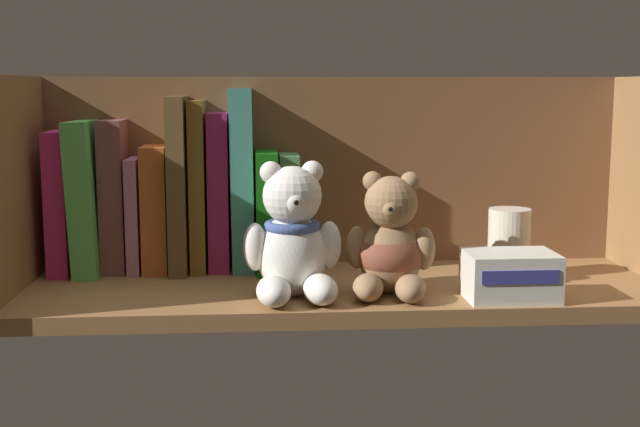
{
  "coord_description": "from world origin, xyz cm",
  "views": [
    {
      "loc": [
        -10.52,
        -100.78,
        26.23
      ],
      "look_at": [
        -3.05,
        0.0,
        10.91
      ],
      "focal_mm": 46.78,
      "sensor_mm": 36.0,
      "label": 1
    }
  ],
  "objects_px": {
    "book_1": "(90,196)",
    "book_3": "(137,213)",
    "book_2": "(116,195)",
    "book_4": "(158,207)",
    "book_8": "(243,179)",
    "book_10": "(289,210)",
    "teddy_bear_larger": "(293,240)",
    "book_6": "(199,185)",
    "book_9": "(267,209)",
    "pillar_candle": "(509,243)",
    "book_0": "(65,201)",
    "teddy_bear_smaller": "(390,246)",
    "book_7": "(219,191)",
    "small_product_box": "(510,276)",
    "book_5": "(180,183)"
  },
  "relations": [
    {
      "from": "book_1",
      "to": "pillar_candle",
      "type": "bearing_deg",
      "value": -9.14
    },
    {
      "from": "book_0",
      "to": "book_8",
      "type": "distance_m",
      "value": 0.24
    },
    {
      "from": "book_1",
      "to": "book_5",
      "type": "bearing_deg",
      "value": 0.0
    },
    {
      "from": "book_2",
      "to": "book_4",
      "type": "xyz_separation_m",
      "value": [
        0.05,
        0.0,
        -0.02
      ]
    },
    {
      "from": "book_1",
      "to": "book_8",
      "type": "distance_m",
      "value": 0.2
    },
    {
      "from": "book_0",
      "to": "book_2",
      "type": "height_order",
      "value": "book_2"
    },
    {
      "from": "book_1",
      "to": "book_9",
      "type": "xyz_separation_m",
      "value": [
        0.23,
        0.0,
        -0.02
      ]
    },
    {
      "from": "book_1",
      "to": "book_3",
      "type": "relative_size",
      "value": 1.33
    },
    {
      "from": "book_4",
      "to": "book_6",
      "type": "distance_m",
      "value": 0.06
    },
    {
      "from": "book_2",
      "to": "book_10",
      "type": "relative_size",
      "value": 1.3
    },
    {
      "from": "book_3",
      "to": "teddy_bear_larger",
      "type": "bearing_deg",
      "value": -40.14
    },
    {
      "from": "book_3",
      "to": "book_7",
      "type": "height_order",
      "value": "book_7"
    },
    {
      "from": "small_product_box",
      "to": "teddy_bear_smaller",
      "type": "bearing_deg",
      "value": 165.37
    },
    {
      "from": "book_4",
      "to": "book_2",
      "type": "bearing_deg",
      "value": 180.0
    },
    {
      "from": "book_7",
      "to": "teddy_bear_larger",
      "type": "height_order",
      "value": "book_7"
    },
    {
      "from": "book_9",
      "to": "book_4",
      "type": "bearing_deg",
      "value": 180.0
    },
    {
      "from": "book_3",
      "to": "book_10",
      "type": "bearing_deg",
      "value": 0.0
    },
    {
      "from": "teddy_bear_larger",
      "to": "teddy_bear_smaller",
      "type": "bearing_deg",
      "value": 3.6
    },
    {
      "from": "book_0",
      "to": "book_4",
      "type": "height_order",
      "value": "book_0"
    },
    {
      "from": "book_0",
      "to": "book_2",
      "type": "bearing_deg",
      "value": 0.0
    },
    {
      "from": "book_7",
      "to": "teddy_bear_larger",
      "type": "distance_m",
      "value": 0.2
    },
    {
      "from": "book_6",
      "to": "pillar_candle",
      "type": "distance_m",
      "value": 0.41
    },
    {
      "from": "book_1",
      "to": "book_7",
      "type": "bearing_deg",
      "value": 0.0
    },
    {
      "from": "book_7",
      "to": "pillar_candle",
      "type": "height_order",
      "value": "book_7"
    },
    {
      "from": "book_2",
      "to": "small_product_box",
      "type": "xyz_separation_m",
      "value": [
        0.48,
        -0.2,
        -0.07
      ]
    },
    {
      "from": "small_product_box",
      "to": "book_2",
      "type": "bearing_deg",
      "value": 157.51
    },
    {
      "from": "book_1",
      "to": "small_product_box",
      "type": "bearing_deg",
      "value": -21.12
    },
    {
      "from": "book_2",
      "to": "book_4",
      "type": "distance_m",
      "value": 0.06
    },
    {
      "from": "book_6",
      "to": "pillar_candle",
      "type": "xyz_separation_m",
      "value": [
        0.4,
        -0.09,
        -0.07
      ]
    },
    {
      "from": "pillar_candle",
      "to": "book_3",
      "type": "bearing_deg",
      "value": 169.72
    },
    {
      "from": "book_6",
      "to": "book_7",
      "type": "bearing_deg",
      "value": 0.0
    },
    {
      "from": "book_7",
      "to": "book_10",
      "type": "distance_m",
      "value": 0.1
    },
    {
      "from": "book_8",
      "to": "book_10",
      "type": "relative_size",
      "value": 1.56
    },
    {
      "from": "book_8",
      "to": "book_0",
      "type": "bearing_deg",
      "value": 180.0
    },
    {
      "from": "book_4",
      "to": "book_9",
      "type": "xyz_separation_m",
      "value": [
        0.15,
        0.0,
        -0.0
      ]
    },
    {
      "from": "book_0",
      "to": "book_10",
      "type": "distance_m",
      "value": 0.3
    },
    {
      "from": "teddy_bear_smaller",
      "to": "book_7",
      "type": "bearing_deg",
      "value": 141.79
    },
    {
      "from": "book_6",
      "to": "book_9",
      "type": "distance_m",
      "value": 0.1
    },
    {
      "from": "book_6",
      "to": "teddy_bear_larger",
      "type": "relative_size",
      "value": 1.42
    },
    {
      "from": "book_8",
      "to": "teddy_bear_smaller",
      "type": "distance_m",
      "value": 0.25
    },
    {
      "from": "teddy_bear_larger",
      "to": "book_6",
      "type": "bearing_deg",
      "value": 124.86
    },
    {
      "from": "book_6",
      "to": "book_5",
      "type": "bearing_deg",
      "value": 180.0
    },
    {
      "from": "book_4",
      "to": "book_10",
      "type": "distance_m",
      "value": 0.18
    },
    {
      "from": "book_5",
      "to": "book_7",
      "type": "relative_size",
      "value": 1.1
    },
    {
      "from": "book_1",
      "to": "book_10",
      "type": "xyz_separation_m",
      "value": [
        0.26,
        0.0,
        -0.02
      ]
    },
    {
      "from": "book_3",
      "to": "teddy_bear_smaller",
      "type": "xyz_separation_m",
      "value": [
        0.32,
        -0.16,
        -0.02
      ]
    },
    {
      "from": "book_3",
      "to": "book_7",
      "type": "distance_m",
      "value": 0.11
    },
    {
      "from": "book_3",
      "to": "book_4",
      "type": "bearing_deg",
      "value": 0.0
    },
    {
      "from": "book_1",
      "to": "book_6",
      "type": "distance_m",
      "value": 0.15
    },
    {
      "from": "book_7",
      "to": "book_8",
      "type": "bearing_deg",
      "value": 0.0
    }
  ]
}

